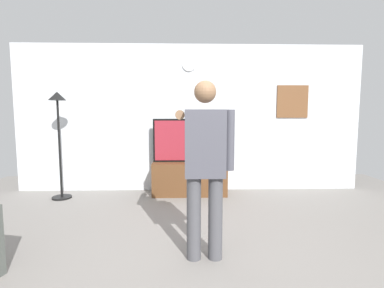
# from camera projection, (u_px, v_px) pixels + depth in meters

# --- Properties ---
(ground_plane) EXTENTS (8.40, 8.40, 0.00)m
(ground_plane) POSITION_uv_depth(u_px,v_px,m) (196.00, 275.00, 2.53)
(ground_plane) COLOR gray
(back_wall) EXTENTS (6.40, 0.10, 2.70)m
(back_wall) POSITION_uv_depth(u_px,v_px,m) (189.00, 118.00, 5.32)
(back_wall) COLOR silver
(back_wall) RESTS_ON ground_plane
(tv_stand) EXTENTS (1.30, 0.53, 0.58)m
(tv_stand) POSITION_uv_depth(u_px,v_px,m) (190.00, 178.00, 5.08)
(tv_stand) COLOR brown
(tv_stand) RESTS_ON ground_plane
(television) EXTENTS (1.29, 0.07, 0.77)m
(television) POSITION_uv_depth(u_px,v_px,m) (189.00, 140.00, 5.06)
(television) COLOR black
(television) RESTS_ON tv_stand
(wall_clock) EXTENTS (0.26, 0.03, 0.26)m
(wall_clock) POSITION_uv_depth(u_px,v_px,m) (189.00, 64.00, 5.16)
(wall_clock) COLOR white
(framed_picture) EXTENTS (0.58, 0.04, 0.60)m
(framed_picture) POSITION_uv_depth(u_px,v_px,m) (292.00, 102.00, 5.29)
(framed_picture) COLOR brown
(floor_lamp) EXTENTS (0.32, 0.32, 1.80)m
(floor_lamp) POSITION_uv_depth(u_px,v_px,m) (58.00, 123.00, 4.73)
(floor_lamp) COLOR black
(floor_lamp) RESTS_ON ground_plane
(person_standing_nearer_lamp) EXTENTS (0.56, 0.78, 1.74)m
(person_standing_nearer_lamp) POSITION_uv_depth(u_px,v_px,m) (205.00, 161.00, 2.74)
(person_standing_nearer_lamp) COLOR #4C4C51
(person_standing_nearer_lamp) RESTS_ON ground_plane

